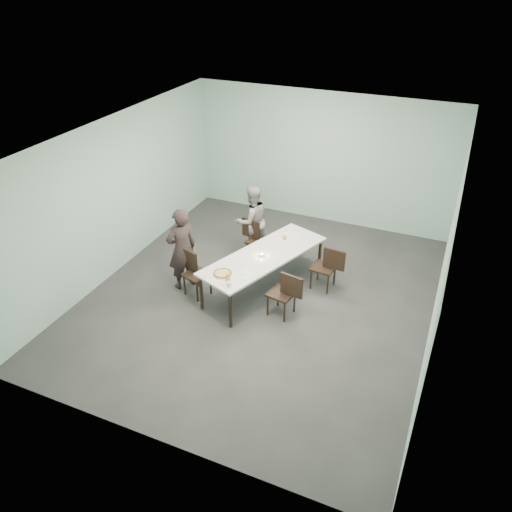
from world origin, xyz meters
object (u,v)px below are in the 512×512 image
at_px(diner_near, 182,249).
at_px(amber_tumbler, 284,237).
at_px(beer_glass, 228,278).
at_px(tealight, 262,255).
at_px(chair_far_right, 328,266).
at_px(water_tumbler, 229,284).
at_px(chair_near_left, 194,270).
at_px(chair_far_left, 255,237).
at_px(side_plate, 247,272).
at_px(table, 264,257).
at_px(chair_near_right, 286,292).
at_px(pizza, 223,273).
at_px(diner_far, 252,220).

height_order(diner_near, amber_tumbler, diner_near).
xyz_separation_m(beer_glass, tealight, (0.21, 0.98, -0.05)).
bearing_deg(chair_far_right, water_tumbler, 59.54).
bearing_deg(chair_near_left, tealight, 45.02).
bearing_deg(chair_far_left, side_plate, -60.05).
height_order(table, chair_near_right, chair_near_right).
bearing_deg(pizza, amber_tumbler, 70.95).
distance_m(chair_near_right, chair_far_right, 1.18).
distance_m(chair_near_left, beer_glass, 1.05).
relative_size(pizza, tealight, 6.07).
distance_m(chair_far_right, amber_tumbler, 1.01).
distance_m(chair_near_right, side_plate, 0.74).
relative_size(chair_far_right, diner_near, 0.54).
distance_m(table, beer_glass, 1.07).
height_order(diner_far, pizza, diner_far).
distance_m(water_tumbler, amber_tumbler, 1.88).
distance_m(chair_far_left, amber_tumbler, 0.82).
xyz_separation_m(tealight, amber_tumbler, (0.16, 0.74, 0.02)).
distance_m(chair_far_left, chair_near_right, 1.99).
xyz_separation_m(chair_near_left, chair_near_right, (1.79, 0.02, 0.00)).
bearing_deg(water_tumbler, tealight, 83.85).
bearing_deg(table, pizza, -114.57).
bearing_deg(tealight, table, 69.84).
bearing_deg(side_plate, tealight, 88.09).
bearing_deg(side_plate, beer_glass, -116.02).
bearing_deg(side_plate, amber_tumbler, 82.36).
height_order(diner_near, beer_glass, diner_near).
bearing_deg(chair_far_right, chair_near_right, 74.40).
distance_m(table, water_tumbler, 1.19).
height_order(chair_far_left, chair_near_right, same).
xyz_separation_m(pizza, water_tumbler, (0.26, -0.29, 0.03)).
xyz_separation_m(chair_far_left, pizza, (0.18, -1.83, 0.27)).
bearing_deg(water_tumbler, chair_far_left, 101.68).
xyz_separation_m(table, diner_near, (-1.43, -0.50, 0.11)).
bearing_deg(water_tumbler, diner_far, 104.52).
distance_m(diner_near, beer_glass, 1.32).
xyz_separation_m(chair_far_left, diner_near, (-0.85, -1.45, 0.31)).
distance_m(beer_glass, tealight, 1.00).
distance_m(chair_far_right, pizza, 2.04).
height_order(chair_near_right, diner_near, diner_near).
bearing_deg(diner_far, beer_glass, 51.81).
distance_m(diner_near, amber_tumbler, 1.96).
distance_m(chair_near_right, water_tumbler, 1.02).
xyz_separation_m(diner_far, water_tumbler, (0.60, -2.31, 0.03)).
distance_m(chair_near_left, chair_near_right, 1.79).
xyz_separation_m(chair_near_left, chair_far_left, (0.55, 1.57, 0.00)).
distance_m(chair_far_left, water_tumbler, 2.19).
height_order(tealight, amber_tumbler, amber_tumbler).
height_order(chair_near_left, side_plate, chair_near_left).
relative_size(chair_near_left, chair_near_right, 1.00).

